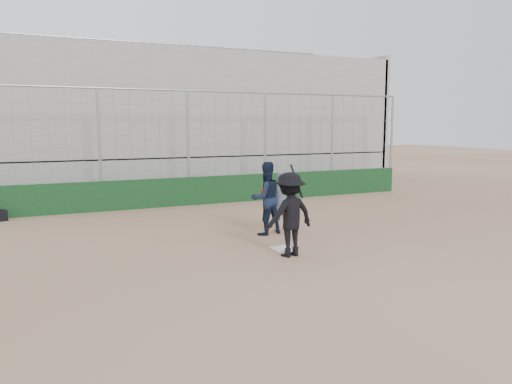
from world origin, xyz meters
name	(u,v)px	position (x,y,z in m)	size (l,w,h in m)	color
ground	(282,249)	(0.00, 0.00, 0.00)	(90.00, 90.00, 0.00)	brown
home_plate	(282,248)	(0.00, 0.00, 0.01)	(0.44, 0.44, 0.02)	white
backstop	(189,178)	(0.00, 7.00, 0.96)	(18.10, 0.25, 4.04)	#103416
bleachers	(154,123)	(0.00, 11.95, 2.92)	(20.25, 6.70, 6.98)	gray
batter_at_plate	(290,214)	(-0.14, -0.60, 0.91)	(1.27, 0.86, 1.97)	black
catcher_crouched	(266,210)	(0.34, 1.52, 0.63)	(1.05, 0.89, 1.27)	black
umpire	(281,205)	(0.90, 1.74, 0.72)	(0.58, 0.38, 1.44)	#525B68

